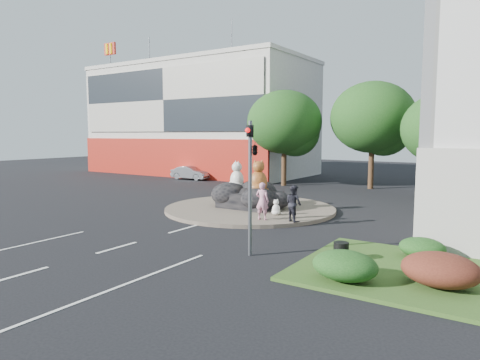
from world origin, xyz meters
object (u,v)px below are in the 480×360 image
Objects in this scene: cat_white at (237,175)px; parked_car at (191,173)px; pedestrian_dark at (294,203)px; litter_bin at (341,251)px; cat_tabby at (258,177)px; pedestrian_pink at (262,201)px; kitten_white at (276,207)px; kitten_calico at (226,199)px.

cat_white is 16.93m from parked_car.
litter_bin is (4.16, -4.69, -0.67)m from pedestrian_dark.
cat_tabby is 3.22m from pedestrian_pink.
cat_tabby reaches higher than parked_car.
litter_bin is at bearing -9.66° from cat_white.
kitten_white is 0.46× the size of pedestrian_pink.
kitten_calico is at bearing 10.21° from pedestrian_dark.
pedestrian_pink is 7.10m from litter_bin.
pedestrian_dark is at bearing 1.37° from cat_white.
parked_car is (-16.45, 12.59, 0.03)m from kitten_white.
kitten_calico is 0.22× the size of parked_car.
pedestrian_dark is at bearing 8.14° from kitten_calico.
pedestrian_dark is (5.27, -1.62, 0.46)m from kitten_calico.
kitten_white is at bearing 134.94° from litter_bin.
pedestrian_pink reaches higher than kitten_calico.
cat_tabby is 3.97m from pedestrian_dark.
cat_white reaches higher than litter_bin.
cat_white is 4.20m from kitten_white.
cat_white is 0.95× the size of pedestrian_pink.
kitten_white is (1.72, -1.03, -1.45)m from cat_tabby.
litter_bin is at bearing 137.28° from pedestrian_pink.
pedestrian_pink reaches higher than parked_car.
kitten_calico is at bearing -35.51° from pedestrian_pink.
cat_tabby is 10.16m from litter_bin.
parked_car is (-16.47, 14.10, -0.49)m from pedestrian_pink.
pedestrian_dark reaches higher than kitten_calico.
kitten_white is at bearing -95.26° from pedestrian_pink.
litter_bin is at bearing -8.60° from kitten_calico.
cat_white is 1.71m from kitten_calico.
litter_bin is at bearing -133.06° from parked_car.
pedestrian_dark is 0.45× the size of parked_car.
kitten_white is 1.60m from pedestrian_pink.
pedestrian_pink is (0.02, -1.51, 0.52)m from kitten_white.
pedestrian_dark is 22.55m from parked_car.
parked_car is (-17.99, 13.60, -0.44)m from pedestrian_dark.
cat_tabby is 1.03× the size of pedestrian_pink.
cat_tabby is 18.78m from parked_car.
cat_tabby reaches higher than pedestrian_dark.
cat_tabby is 2.51m from kitten_calico.
pedestrian_dark is (1.54, -1.02, 0.47)m from kitten_white.
kitten_calico is (-0.12, -1.03, -1.35)m from cat_white.
kitten_white is at bearing 4.27° from cat_white.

